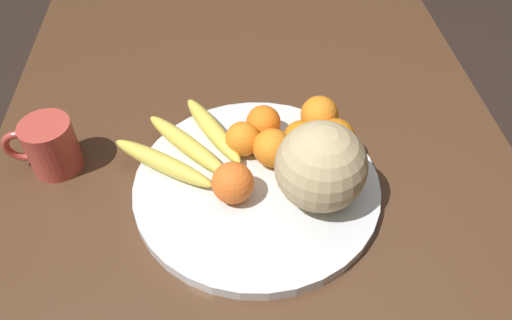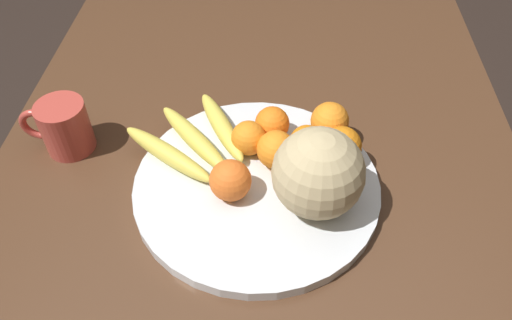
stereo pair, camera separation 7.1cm
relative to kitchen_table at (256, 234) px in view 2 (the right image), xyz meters
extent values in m
cube|color=#4C301E|center=(0.00, 0.00, 0.07)|extent=(1.52, 0.89, 0.04)
cube|color=#4C301E|center=(-0.67, -0.36, -0.29)|extent=(0.07, 0.07, 0.69)
cube|color=#4C301E|center=(-0.67, 0.36, -0.29)|extent=(0.07, 0.07, 0.69)
cylinder|color=silver|center=(-0.02, 0.00, 0.10)|extent=(0.39, 0.39, 0.02)
torus|color=#47382D|center=(-0.02, 0.00, 0.11)|extent=(0.39, 0.39, 0.01)
sphere|color=tan|center=(0.02, 0.09, 0.18)|extent=(0.13, 0.13, 0.13)
sphere|color=#473819|center=(-0.02, -0.05, 0.13)|extent=(0.02, 0.02, 0.02)
ellipsoid|color=#DBC64C|center=(-0.13, -0.07, 0.13)|extent=(0.17, 0.11, 0.03)
ellipsoid|color=#DBC64C|center=(-0.09, -0.11, 0.13)|extent=(0.17, 0.15, 0.03)
ellipsoid|color=#DBC64C|center=(-0.06, -0.15, 0.13)|extent=(0.13, 0.17, 0.03)
sphere|color=orange|center=(-0.08, 0.08, 0.14)|extent=(0.06, 0.06, 0.06)
sphere|color=orange|center=(-0.09, -0.02, 0.14)|extent=(0.06, 0.06, 0.06)
sphere|color=orange|center=(-0.13, 0.12, 0.14)|extent=(0.06, 0.06, 0.06)
sphere|color=orange|center=(0.01, -0.04, 0.14)|extent=(0.06, 0.06, 0.06)
sphere|color=orange|center=(-0.12, 0.02, 0.14)|extent=(0.06, 0.06, 0.06)
sphere|color=orange|center=(-0.07, 0.13, 0.14)|extent=(0.06, 0.06, 0.06)
sphere|color=orange|center=(-0.06, 0.03, 0.14)|extent=(0.06, 0.06, 0.06)
cube|color=white|center=(-0.09, 0.02, 0.11)|extent=(0.07, 0.04, 0.00)
cylinder|color=#B74238|center=(-0.10, -0.32, 0.14)|extent=(0.08, 0.08, 0.09)
torus|color=#B74238|center=(-0.10, -0.37, 0.14)|extent=(0.01, 0.06, 0.06)
camera|label=1|loc=(0.49, -0.04, 0.70)|focal=35.00mm
camera|label=2|loc=(0.49, 0.03, 0.70)|focal=35.00mm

